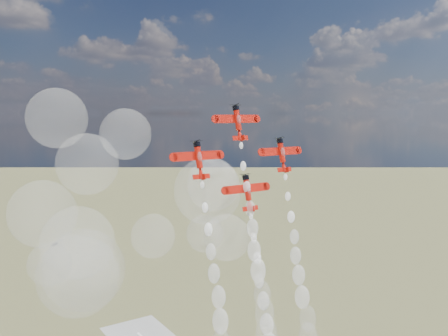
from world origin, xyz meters
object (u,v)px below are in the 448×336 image
object	(u,v)px
plane_lead	(238,122)
plane_left	(199,159)
plane_right	(282,154)
plane_slot	(248,192)

from	to	relation	value
plane_lead	plane_left	size ratio (longest dim) A/B	1.00
plane_lead	plane_left	xyz separation A→B (m)	(-13.72, -2.36, -9.31)
plane_right	plane_lead	bearing A→B (deg)	170.22
plane_left	plane_slot	size ratio (longest dim) A/B	1.00
plane_left	plane_right	bearing A→B (deg)	0.00
plane_lead	plane_slot	xyz separation A→B (m)	(0.00, -4.73, -18.62)
plane_left	plane_slot	distance (m)	16.75
plane_left	plane_slot	world-z (taller)	plane_left
plane_right	plane_left	bearing A→B (deg)	180.00
plane_lead	plane_left	world-z (taller)	plane_lead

